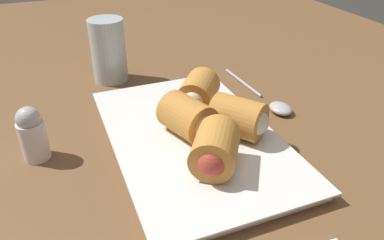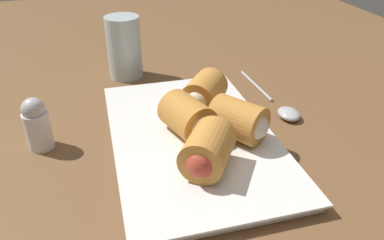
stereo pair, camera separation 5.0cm
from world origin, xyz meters
The scene contains 9 objects.
table_surface centered at (0.00, 0.00, 1.00)cm, with size 180.00×140.00×2.00cm.
serving_plate centered at (-3.70, -2.66, 2.76)cm, with size 33.99×21.15×1.50cm.
roll_front_left centered at (-6.38, -8.46, 6.11)cm, with size 8.42×8.13×5.21cm.
roll_front_right centered at (-3.96, -2.18, 6.11)cm, with size 8.06×7.10×5.21cm.
roll_back_left centered at (2.35, -5.98, 6.11)cm, with size 8.42×8.14×5.21cm.
roll_back_right centered at (-11.71, -2.25, 6.11)cm, with size 8.39×8.00×5.21cm.
spoon centered at (0.58, -18.44, 2.64)cm, with size 19.54×3.30×1.42cm.
drinking_glass centered at (20.87, 3.42, 7.57)cm, with size 6.13×6.13×11.14cm.
salt_shaker centered at (0.55, 17.00, 5.60)cm, with size 3.35×3.35×7.27cm.
Camera 1 is at (-42.94, 12.97, 30.80)cm, focal length 35.00 mm.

